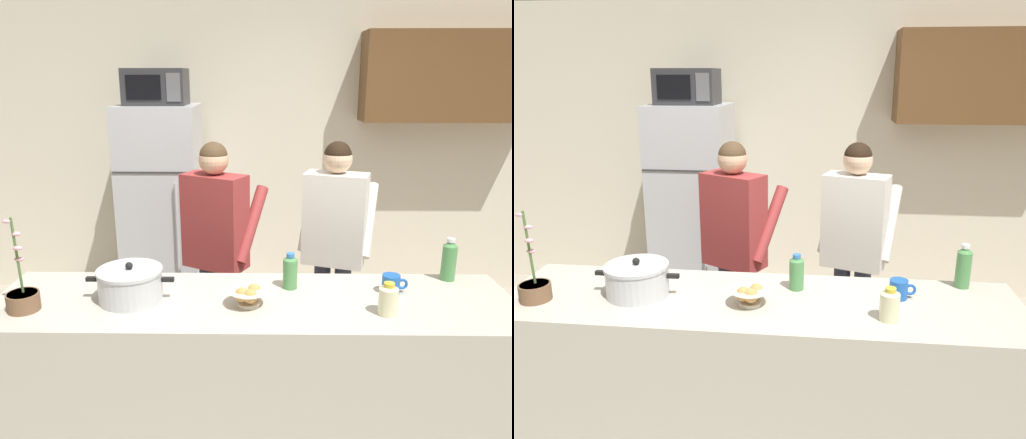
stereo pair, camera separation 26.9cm
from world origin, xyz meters
TOP-DOWN VIEW (x-y plane):
  - back_wall_unit at (0.26, 2.26)m, footprint 6.00×0.48m
  - kitchen_island at (0.00, 0.00)m, footprint 2.56×0.68m
  - refrigerator at (-0.81, 1.85)m, footprint 0.64×0.68m
  - microwave at (-0.81, 1.83)m, footprint 0.48×0.37m
  - person_near_pot at (-0.26, 0.83)m, footprint 0.60×0.56m
  - person_by_sink at (0.51, 0.91)m, footprint 0.57×0.52m
  - cooking_pot at (-0.60, -0.01)m, footprint 0.43×0.32m
  - coffee_mug at (0.69, 0.09)m, footprint 0.13×0.09m
  - bread_bowl at (-0.03, -0.07)m, footprint 0.20×0.20m
  - bottle_near_edge at (1.03, 0.27)m, footprint 0.08×0.08m
  - bottle_mid_counter at (0.61, -0.15)m, footprint 0.09×0.09m
  - bottle_far_corner at (0.18, 0.15)m, footprint 0.08×0.08m
  - potted_orchid at (-1.08, -0.13)m, footprint 0.15×0.15m

SIDE VIEW (x-z plane):
  - kitchen_island at x=0.00m, z-range 0.00..0.92m
  - refrigerator at x=-0.81m, z-range 0.00..1.75m
  - coffee_mug at x=0.69m, z-range 0.92..1.02m
  - bread_bowl at x=-0.03m, z-range 0.92..1.02m
  - person_by_sink at x=0.51m, z-range 0.19..1.77m
  - person_near_pot at x=-0.26m, z-range 0.19..1.77m
  - potted_orchid at x=-1.08m, z-range 0.76..1.21m
  - bottle_mid_counter at x=0.61m, z-range 0.92..1.08m
  - cooking_pot at x=-0.60m, z-range 0.90..1.10m
  - bottle_far_corner at x=0.18m, z-range 0.92..1.11m
  - bottle_near_edge at x=1.03m, z-range 0.92..1.15m
  - back_wall_unit at x=0.26m, z-range 0.11..2.71m
  - microwave at x=-0.81m, z-range 1.75..2.03m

